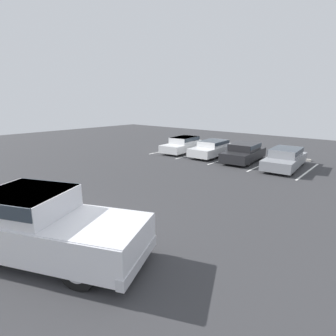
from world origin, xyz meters
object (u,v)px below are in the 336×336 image
(pickup_truck, at_px, (39,225))
(wheel_stop_curb, at_px, (297,159))
(parked_sedan_d, at_px, (285,158))
(parked_sedan_b, at_px, (213,148))
(parked_sedan_c, at_px, (244,152))
(parked_sedan_a, at_px, (184,144))

(pickup_truck, relative_size, wheel_stop_curb, 3.34)
(parked_sedan_d, bearing_deg, wheel_stop_curb, 177.52)
(parked_sedan_b, relative_size, wheel_stop_curb, 2.50)
(parked_sedan_c, distance_m, parked_sedan_d, 2.79)
(parked_sedan_a, relative_size, parked_sedan_c, 1.10)
(pickup_truck, relative_size, parked_sedan_c, 1.42)
(parked_sedan_a, height_order, parked_sedan_d, same)
(parked_sedan_a, relative_size, parked_sedan_b, 1.04)
(pickup_truck, bearing_deg, parked_sedan_b, 79.66)
(parked_sedan_a, distance_m, wheel_stop_curb, 8.64)
(parked_sedan_c, bearing_deg, pickup_truck, 0.05)
(parked_sedan_b, xyz_separation_m, parked_sedan_c, (2.68, -0.23, 0.03))
(pickup_truck, distance_m, parked_sedan_c, 14.57)
(parked_sedan_a, distance_m, parked_sedan_b, 2.73)
(pickup_truck, xyz_separation_m, parked_sedan_d, (1.78, 14.49, -0.25))
(parked_sedan_a, distance_m, parked_sedan_d, 8.20)
(parked_sedan_b, xyz_separation_m, wheel_stop_curb, (5.38, 2.85, -0.57))
(parked_sedan_c, bearing_deg, parked_sedan_d, 85.00)
(parked_sedan_c, height_order, parked_sedan_d, parked_sedan_c)
(pickup_truck, distance_m, parked_sedan_d, 14.60)
(pickup_truck, relative_size, parked_sedan_d, 1.29)
(parked_sedan_b, bearing_deg, parked_sedan_d, 84.52)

